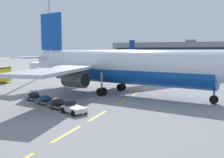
{
  "coord_description": "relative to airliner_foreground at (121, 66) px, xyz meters",
  "views": [
    {
      "loc": [
        27.55,
        -15.04,
        6.05
      ],
      "look_at": [
        14.56,
        19.31,
        2.02
      ],
      "focal_mm": 41.08,
      "sensor_mm": 36.0,
      "label": 1
    }
  ],
  "objects": [
    {
      "name": "apron_light_mast_near",
      "position": [
        -30.24,
        27.45,
        14.43
      ],
      "size": [
        1.8,
        1.8,
        30.25
      ],
      "color": "slate",
      "rests_on": "ground"
    },
    {
      "name": "airliner_foreground",
      "position": [
        0.0,
        0.0,
        0.0
      ],
      "size": [
        34.62,
        33.88,
        12.2
      ],
      "color": "silver",
      "rests_on": "ground"
    },
    {
      "name": "terminal_satellite",
      "position": [
        -9.26,
        125.18,
        1.58
      ],
      "size": [
        69.59,
        22.4,
        12.61
      ],
      "color": "gray",
      "rests_on": "ground"
    },
    {
      "name": "fuel_service_truck",
      "position": [
        -29.0,
        20.15,
        -2.3
      ],
      "size": [
        7.11,
        5.98,
        3.14
      ],
      "color": "black",
      "rests_on": "ground"
    },
    {
      "name": "baggage_train",
      "position": [
        -4.59,
        -10.2,
        -3.42
      ],
      "size": [
        10.93,
        6.75,
        1.14
      ],
      "color": "silver",
      "rests_on": "ground"
    },
    {
      "name": "airliner_far_center",
      "position": [
        -32.54,
        87.18,
        -0.15
      ],
      "size": [
        30.82,
        32.34,
        11.75
      ],
      "color": "silver",
      "rests_on": "ground"
    },
    {
      "name": "apron_paint_markings",
      "position": [
        1.96,
        17.45,
        -3.95
      ],
      "size": [
        8.0,
        94.06,
        0.01
      ],
      "color": "yellow",
      "rests_on": "ground"
    }
  ]
}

